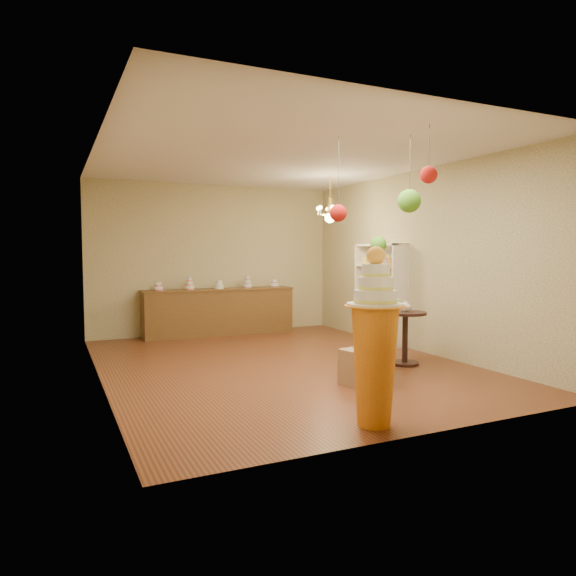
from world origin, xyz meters
name	(u,v)px	position (x,y,z in m)	size (l,w,h in m)	color
floor	(280,364)	(0.00, 0.00, 0.00)	(6.50, 6.50, 0.00)	#5C2E19
ceiling	(280,158)	(0.00, 0.00, 3.00)	(6.50, 6.50, 0.00)	silver
wall_back	(215,259)	(0.00, 3.25, 1.50)	(5.00, 0.04, 3.00)	tan
wall_front	(429,269)	(0.00, -3.25, 1.50)	(5.00, 0.04, 3.00)	tan
wall_left	(98,264)	(-2.50, 0.00, 1.50)	(0.04, 6.50, 3.00)	tan
wall_right	(417,261)	(2.50, 0.00, 1.50)	(0.04, 6.50, 3.00)	tan
pedestal_green	(378,318)	(0.92, -1.16, 0.76)	(0.75, 0.75, 1.86)	#6EB627
pedestal_orange	(375,351)	(-0.29, -2.85, 0.72)	(0.56, 0.56, 1.70)	orange
burlap_riser	(365,367)	(0.47, -1.55, 0.22)	(0.49, 0.49, 0.44)	#937650
sideboard	(219,311)	(0.00, 2.97, 0.48)	(3.04, 0.54, 1.16)	brown
shelving_unit	(380,294)	(2.34, 0.80, 0.90)	(0.33, 1.20, 1.80)	beige
round_table	(405,330)	(1.64, -0.83, 0.50)	(0.68, 0.68, 0.78)	black
vase	(405,306)	(1.64, -0.83, 0.87)	(0.17, 0.17, 0.17)	beige
pom_red_left	(338,213)	(0.05, -1.59, 2.11)	(0.20, 0.20, 1.00)	#3D382C
pom_green_mid	(409,201)	(0.75, -2.01, 2.24)	(0.27, 0.27, 0.90)	#3D382C
pom_red_right	(429,175)	(0.64, -2.47, 2.47)	(0.18, 0.18, 0.62)	#3D382C
chandelier	(330,215)	(1.44, 1.06, 2.30)	(0.62, 0.62, 0.85)	#E9BC52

